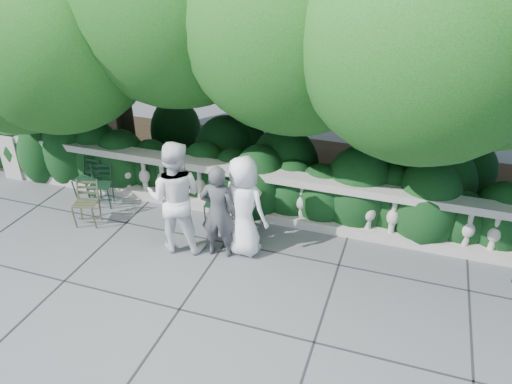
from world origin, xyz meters
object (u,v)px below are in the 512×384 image
(person_woman_grey, at_px, (218,212))
(person_casual_man, at_px, (175,197))
(chair_c, at_px, (234,228))
(chair_e, at_px, (243,234))
(chair_weathered, at_px, (87,228))
(chair_d, at_px, (216,228))
(chair_a, at_px, (102,209))
(chair_b, at_px, (85,202))
(person_businessman, at_px, (243,206))

(person_woman_grey, relative_size, person_casual_man, 0.84)
(chair_c, height_order, chair_e, same)
(chair_weathered, height_order, person_woman_grey, person_woman_grey)
(chair_e, bearing_deg, chair_d, 158.68)
(chair_a, xyz_separation_m, chair_b, (-0.49, 0.13, 0.00))
(chair_b, relative_size, person_casual_man, 0.43)
(chair_weathered, bearing_deg, person_businessman, -11.28)
(chair_e, xyz_separation_m, person_woman_grey, (-0.17, -0.67, 0.82))
(chair_e, bearing_deg, person_casual_man, -159.89)
(chair_b, relative_size, person_businessman, 0.48)
(person_businessman, bearing_deg, person_casual_man, 30.47)
(chair_c, xyz_separation_m, person_businessman, (0.41, -0.61, 0.87))
(chair_weathered, distance_m, person_casual_man, 2.11)
(chair_d, relative_size, person_businessman, 0.48)
(chair_c, bearing_deg, chair_weathered, -138.67)
(chair_a, height_order, chair_b, same)
(person_businessman, height_order, person_casual_man, person_casual_man)
(chair_e, distance_m, person_businessman, 1.00)
(chair_d, bearing_deg, person_businessman, -42.88)
(chair_d, relative_size, person_casual_man, 0.43)
(chair_b, xyz_separation_m, person_casual_man, (2.51, -0.79, 0.98))
(chair_a, relative_size, chair_weathered, 1.00)
(chair_a, xyz_separation_m, chair_e, (2.93, 0.05, 0.00))
(chair_b, height_order, chair_d, same)
(chair_a, xyz_separation_m, chair_weathered, (0.14, -0.69, 0.00))
(chair_a, distance_m, chair_d, 2.38)
(chair_c, bearing_deg, chair_d, -137.12)
(chair_a, relative_size, chair_e, 1.00)
(chair_b, xyz_separation_m, chair_weathered, (0.63, -0.81, 0.00))
(chair_b, xyz_separation_m, person_businessman, (3.61, -0.54, 0.87))
(chair_a, distance_m, chair_c, 2.71)
(person_businessman, height_order, person_woman_grey, person_businessman)
(chair_b, height_order, chair_c, same)
(chair_c, xyz_separation_m, person_woman_grey, (0.06, -0.83, 0.82))
(chair_d, bearing_deg, chair_c, 11.49)
(chair_e, relative_size, person_woman_grey, 0.51)
(chair_e, bearing_deg, person_businessman, -85.65)
(chair_c, distance_m, chair_d, 0.34)
(person_businessman, bearing_deg, chair_a, 9.95)
(chair_b, distance_m, person_businessman, 3.75)
(chair_weathered, bearing_deg, person_woman_grey, -15.29)
(chair_a, distance_m, chair_e, 2.93)
(chair_d, distance_m, person_woman_grey, 1.15)
(chair_d, height_order, chair_e, same)
(chair_a, xyz_separation_m, person_casual_man, (2.01, -0.66, 0.98))
(chair_b, distance_m, person_casual_man, 2.80)
(chair_b, bearing_deg, chair_c, 8.50)
(chair_a, relative_size, chair_b, 1.00)
(chair_d, height_order, person_businessman, person_businessman)
(chair_weathered, height_order, person_casual_man, person_casual_man)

